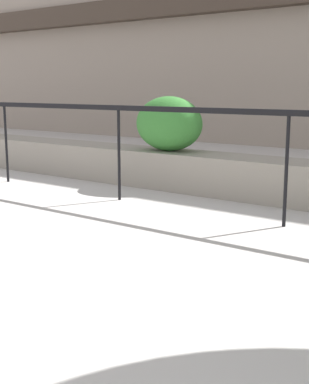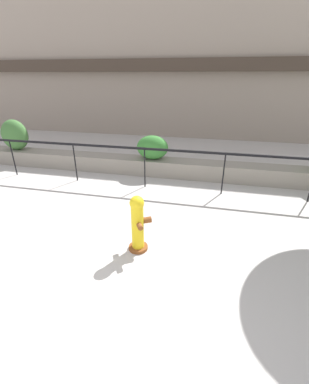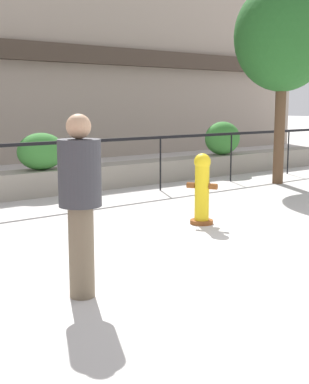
% 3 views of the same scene
% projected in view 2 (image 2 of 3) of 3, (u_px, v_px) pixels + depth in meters
% --- Properties ---
extents(ground_plane, '(120.00, 120.00, 0.00)m').
position_uv_depth(ground_plane, '(40.00, 344.00, 3.08)').
color(ground_plane, '#BCB7B2').
extents(building_facade, '(30.00, 1.36, 8.00)m').
position_uv_depth(building_facade, '(183.00, 50.00, 12.04)').
color(building_facade, gray).
rests_on(building_facade, ground).
extents(planter_wall_low, '(18.00, 0.70, 0.50)m').
position_uv_depth(planter_wall_low, '(154.00, 166.00, 8.29)').
color(planter_wall_low, gray).
rests_on(planter_wall_low, ground).
extents(fence_railing_segment, '(15.00, 0.05, 1.15)m').
position_uv_depth(fence_railing_segment, '(144.00, 152.00, 7.00)').
color(fence_railing_segment, black).
rests_on(fence_railing_segment, ground).
extents(hedge_bush_0, '(0.98, 0.64, 1.05)m').
position_uv_depth(hedge_bush_0, '(15.00, 135.00, 9.00)').
color(hedge_bush_0, '#427538').
rests_on(hedge_bush_0, planter_wall_low).
extents(hedge_bush_1, '(1.00, 0.68, 0.74)m').
position_uv_depth(hedge_bush_1, '(152.00, 147.00, 8.04)').
color(hedge_bush_1, '#387F33').
rests_on(hedge_bush_1, planter_wall_low).
extents(fire_hydrant, '(0.49, 0.48, 1.08)m').
position_uv_depth(fire_hydrant, '(138.00, 223.00, 4.54)').
color(fire_hydrant, brown).
rests_on(fire_hydrant, ground).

